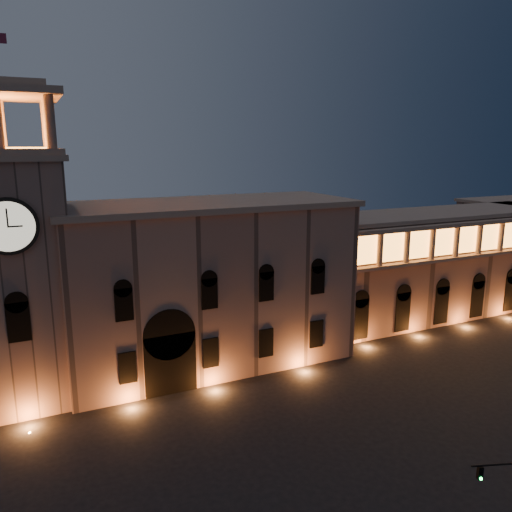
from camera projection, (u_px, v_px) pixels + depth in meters
name	position (u px, v px, depth m)	size (l,w,h in m)	color
ground	(335.00, 467.00, 36.84)	(160.00, 160.00, 0.00)	black
government_building	(208.00, 283.00, 53.57)	(30.80, 12.80, 17.60)	#886659
clock_tower	(15.00, 269.00, 44.41)	(9.80, 9.80, 32.40)	#886659
colonnade_wing	(434.00, 263.00, 69.56)	(40.60, 11.50, 14.50)	#826053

